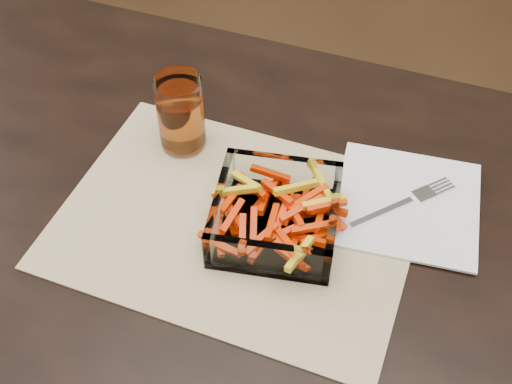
{
  "coord_description": "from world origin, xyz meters",
  "views": [
    {
      "loc": [
        0.08,
        -0.42,
        1.4
      ],
      "look_at": [
        -0.11,
        0.09,
        0.78
      ],
      "focal_mm": 45.0,
      "sensor_mm": 36.0,
      "label": 1
    }
  ],
  "objects_px": {
    "glass_bowl": "(276,217)",
    "tumbler": "(181,115)",
    "dining_table": "(308,323)",
    "fork": "(406,202)"
  },
  "relations": [
    {
      "from": "tumbler",
      "to": "fork",
      "type": "distance_m",
      "value": 0.33
    },
    {
      "from": "glass_bowl",
      "to": "tumbler",
      "type": "bearing_deg",
      "value": 149.69
    },
    {
      "from": "dining_table",
      "to": "glass_bowl",
      "type": "xyz_separation_m",
      "value": [
        -0.07,
        0.06,
        0.12
      ]
    },
    {
      "from": "tumbler",
      "to": "fork",
      "type": "bearing_deg",
      "value": -0.77
    },
    {
      "from": "glass_bowl",
      "to": "dining_table",
      "type": "bearing_deg",
      "value": -42.55
    },
    {
      "from": "glass_bowl",
      "to": "tumbler",
      "type": "distance_m",
      "value": 0.21
    },
    {
      "from": "fork",
      "to": "tumbler",
      "type": "bearing_deg",
      "value": -138.94
    },
    {
      "from": "dining_table",
      "to": "glass_bowl",
      "type": "height_order",
      "value": "glass_bowl"
    },
    {
      "from": "dining_table",
      "to": "glass_bowl",
      "type": "bearing_deg",
      "value": 137.45
    },
    {
      "from": "glass_bowl",
      "to": "tumbler",
      "type": "xyz_separation_m",
      "value": [
        -0.18,
        0.1,
        0.03
      ]
    }
  ]
}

